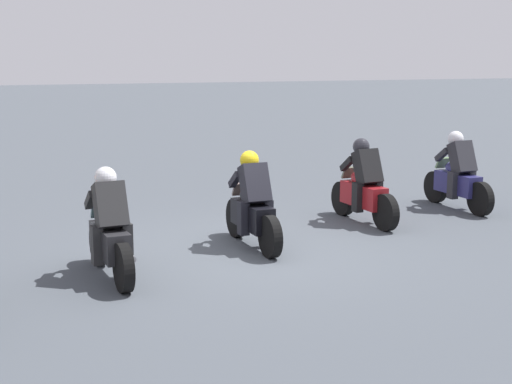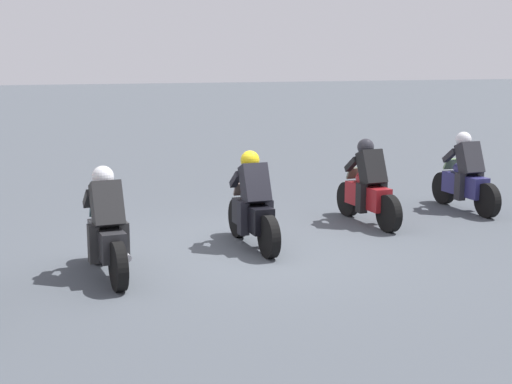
# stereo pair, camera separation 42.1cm
# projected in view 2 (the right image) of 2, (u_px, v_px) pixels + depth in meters

# --- Properties ---
(ground_plane) EXTENTS (120.00, 120.00, 0.00)m
(ground_plane) POSITION_uv_depth(u_px,v_px,m) (252.00, 250.00, 11.92)
(ground_plane) COLOR #454B52
(rider_lane_a) EXTENTS (2.04, 0.55, 1.51)m
(rider_lane_a) POSITION_uv_depth(u_px,v_px,m) (466.00, 178.00, 14.72)
(rider_lane_a) COLOR black
(rider_lane_a) RESTS_ON ground_plane
(rider_lane_b) EXTENTS (2.04, 0.57, 1.51)m
(rider_lane_b) POSITION_uv_depth(u_px,v_px,m) (368.00, 189.00, 13.60)
(rider_lane_b) COLOR black
(rider_lane_b) RESTS_ON ground_plane
(rider_lane_c) EXTENTS (2.04, 0.55, 1.51)m
(rider_lane_c) POSITION_uv_depth(u_px,v_px,m) (253.00, 208.00, 11.98)
(rider_lane_c) COLOR black
(rider_lane_c) RESTS_ON ground_plane
(rider_lane_d) EXTENTS (2.04, 0.56, 1.51)m
(rider_lane_d) POSITION_uv_depth(u_px,v_px,m) (107.00, 232.00, 10.42)
(rider_lane_d) COLOR black
(rider_lane_d) RESTS_ON ground_plane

